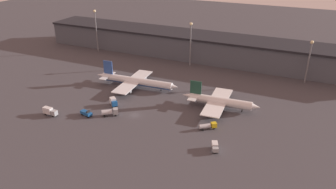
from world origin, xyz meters
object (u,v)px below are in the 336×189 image
at_px(airplane_0, 136,81).
at_px(service_vehicle_0, 215,146).
at_px(service_vehicle_5, 113,102).
at_px(service_vehicle_2, 86,113).
at_px(service_vehicle_4, 208,126).
at_px(service_vehicle_3, 110,112).
at_px(service_vehicle_1, 50,111).
at_px(airplane_1, 220,102).

xyz_separation_m(airplane_0, service_vehicle_0, (54.50, -37.80, -1.68)).
height_order(airplane_0, service_vehicle_5, airplane_0).
height_order(service_vehicle_0, service_vehicle_2, service_vehicle_0).
bearing_deg(service_vehicle_4, service_vehicle_3, 150.41).
bearing_deg(airplane_0, service_vehicle_2, -100.41).
height_order(service_vehicle_4, service_vehicle_5, service_vehicle_5).
bearing_deg(service_vehicle_4, service_vehicle_0, -100.53).
relative_size(service_vehicle_0, service_vehicle_2, 0.88).
relative_size(service_vehicle_0, service_vehicle_3, 0.76).
distance_m(service_vehicle_0, service_vehicle_4, 14.69).
relative_size(airplane_0, service_vehicle_5, 8.96).
bearing_deg(service_vehicle_2, service_vehicle_1, -143.57).
bearing_deg(service_vehicle_4, service_vehicle_1, 155.86).
relative_size(airplane_1, service_vehicle_5, 6.92).
distance_m(service_vehicle_3, service_vehicle_4, 42.98).
bearing_deg(service_vehicle_5, service_vehicle_3, -25.65).
bearing_deg(service_vehicle_1, service_vehicle_0, 4.56).
relative_size(service_vehicle_0, service_vehicle_4, 0.79).
bearing_deg(service_vehicle_3, airplane_0, 62.40).
bearing_deg(service_vehicle_5, service_vehicle_1, -96.18).
xyz_separation_m(service_vehicle_1, service_vehicle_5, (20.26, 19.34, 0.03)).
bearing_deg(service_vehicle_1, airplane_0, 66.79).
bearing_deg(service_vehicle_3, service_vehicle_5, 77.43).
bearing_deg(airplane_1, service_vehicle_3, -150.91).
relative_size(service_vehicle_0, service_vehicle_5, 1.04).
bearing_deg(service_vehicle_4, airplane_1, 54.28).
relative_size(airplane_1, service_vehicle_2, 5.86).
bearing_deg(service_vehicle_5, airplane_0, 133.04).
distance_m(airplane_0, service_vehicle_5, 22.92).
height_order(service_vehicle_0, service_vehicle_1, service_vehicle_1).
xyz_separation_m(airplane_1, service_vehicle_5, (-45.36, -17.82, -1.36)).
bearing_deg(service_vehicle_2, service_vehicle_5, 81.50).
bearing_deg(airplane_1, service_vehicle_5, -162.22).
xyz_separation_m(service_vehicle_3, service_vehicle_4, (42.44, 6.82, -0.25)).
xyz_separation_m(service_vehicle_0, service_vehicle_3, (-49.38, 6.13, 0.22)).
height_order(service_vehicle_2, service_vehicle_5, service_vehicle_5).
bearing_deg(airplane_0, service_vehicle_0, -38.42).
height_order(airplane_1, service_vehicle_1, airplane_1).
height_order(airplane_0, service_vehicle_3, airplane_0).
bearing_deg(service_vehicle_4, service_vehicle_5, 138.81).
xyz_separation_m(service_vehicle_3, service_vehicle_5, (-3.96, 8.82, 0.19)).
xyz_separation_m(airplane_1, service_vehicle_4, (1.04, -19.82, -1.80)).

